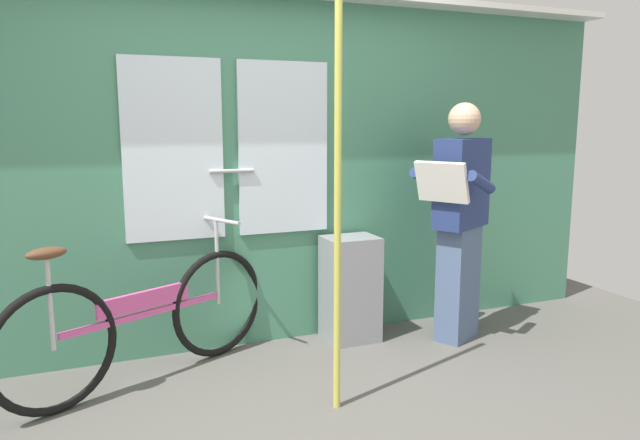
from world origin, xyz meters
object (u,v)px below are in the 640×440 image
at_px(bicycle_near_door, 144,320).
at_px(handrail_pole, 338,194).
at_px(passenger_reading_newspaper, 460,218).
at_px(trash_bin_by_wall, 350,289).

relative_size(bicycle_near_door, handrail_pole, 0.70).
bearing_deg(handrail_pole, bicycle_near_door, 141.98).
distance_m(bicycle_near_door, passenger_reading_newspaper, 2.08).
bearing_deg(passenger_reading_newspaper, handrail_pole, -0.86).
height_order(bicycle_near_door, trash_bin_by_wall, bicycle_near_door).
relative_size(bicycle_near_door, passenger_reading_newspaper, 0.98).
xyz_separation_m(passenger_reading_newspaper, trash_bin_by_wall, (-0.67, 0.26, -0.48)).
bearing_deg(bicycle_near_door, handrail_pole, -63.74).
height_order(passenger_reading_newspaper, handrail_pole, handrail_pole).
bearing_deg(bicycle_near_door, trash_bin_by_wall, -18.93).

